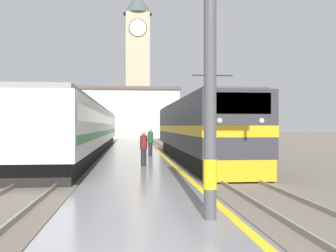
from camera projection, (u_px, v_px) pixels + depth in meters
name	position (u px, v px, depth m)	size (l,w,h in m)	color
ground_plane	(133.00, 151.00, 33.33)	(200.00, 200.00, 0.00)	#70665B
platform	(134.00, 154.00, 28.36)	(3.82, 140.00, 0.31)	gray
rail_track_near	(186.00, 155.00, 28.73)	(2.83, 140.00, 0.16)	#70665B
rail_track_far	(83.00, 156.00, 28.00)	(2.84, 140.00, 0.16)	#70665B
locomotive_train	(196.00, 130.00, 24.44)	(2.92, 20.04, 4.72)	black
passenger_train	(88.00, 128.00, 31.57)	(2.92, 37.47, 3.62)	black
catenary_mast	(216.00, 38.00, 7.89)	(2.81, 0.27, 7.26)	#4C4C51
person_on_platform	(144.00, 147.00, 18.39)	(0.34, 0.34, 1.64)	#23232D
second_waiting_passenger	(150.00, 142.00, 24.35)	(0.34, 0.34, 1.71)	#23232D
clock_tower	(138.00, 61.00, 75.51)	(5.61, 5.61, 27.69)	tan
station_building	(117.00, 113.00, 68.64)	(21.77, 7.26, 8.81)	beige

